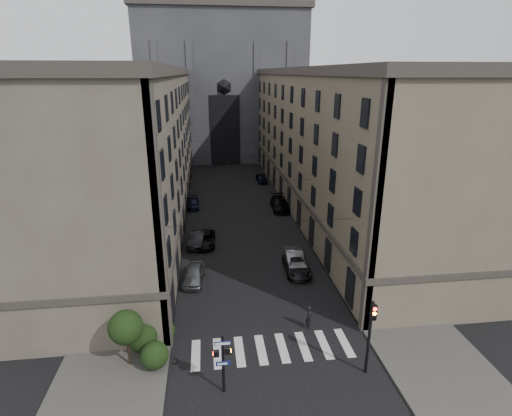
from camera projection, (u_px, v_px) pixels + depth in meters
name	position (u px, v px, depth m)	size (l,w,h in m)	color
ground	(286.00, 405.00, 23.09)	(260.00, 260.00, 0.00)	black
sidewalk_left	(162.00, 210.00, 55.63)	(7.00, 80.00, 0.15)	#383533
sidewalk_right	(308.00, 204.00, 58.12)	(7.00, 80.00, 0.15)	#383533
zebra_crossing	(272.00, 349.00, 27.78)	(11.00, 3.20, 0.01)	beige
building_left	(133.00, 144.00, 52.29)	(13.60, 60.60, 18.85)	#504A3D
building_right	(332.00, 140.00, 55.47)	(13.60, 60.60, 18.85)	brown
gothic_tower	(221.00, 74.00, 87.74)	(35.00, 23.00, 58.00)	#2D2D33
pedestrian_signal_left	(223.00, 359.00, 23.34)	(1.02, 0.38, 4.00)	black
traffic_light_right	(370.00, 329.00, 24.50)	(0.34, 0.50, 5.20)	black
shrub_cluster	(141.00, 337.00, 26.18)	(3.90, 4.40, 3.90)	black
tram_wires	(236.00, 158.00, 54.21)	(14.00, 60.00, 0.43)	black
car_left_near	(194.00, 274.00, 36.45)	(1.76, 4.37, 1.49)	slate
car_left_midnear	(197.00, 239.00, 44.28)	(1.56, 4.47, 1.47)	black
car_left_midfar	(205.00, 239.00, 44.28)	(2.25, 4.88, 1.36)	black
car_left_far	(193.00, 203.00, 56.61)	(1.78, 4.38, 1.27)	black
car_right_near	(294.00, 259.00, 39.32)	(1.70, 4.87, 1.60)	slate
car_right_midnear	(297.00, 266.00, 38.17)	(2.25, 4.89, 1.36)	black
car_right_midfar	(280.00, 204.00, 55.73)	(2.31, 5.69, 1.65)	black
car_right_far	(261.00, 178.00, 69.64)	(1.65, 4.11, 1.40)	black
pedestrian	(309.00, 317.00, 29.74)	(0.69, 0.45, 1.90)	black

